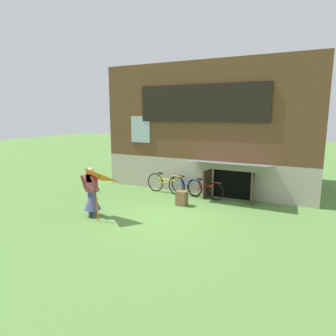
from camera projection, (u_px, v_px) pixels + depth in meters
The scene contains 8 objects.
ground_plane at pixel (165, 217), 9.29m from camera, with size 60.00×60.00×0.00m, color #56843D.
log_house at pixel (219, 127), 13.49m from camera, with size 8.59×5.73×5.14m.
person at pixel (92, 196), 9.26m from camera, with size 0.61×0.52×1.54m.
kite at pixel (85, 183), 8.49m from camera, with size 1.02×1.12×1.50m.
bicycle_red at pixel (205, 189), 11.28m from camera, with size 1.58×0.37×0.73m.
bicycle_blue at pixel (186, 186), 11.75m from camera, with size 1.54×0.59×0.74m.
bicycle_yellow at pixel (166, 184), 11.99m from camera, with size 1.78×0.26×0.81m.
wooden_crate at pixel (182, 198), 10.41m from camera, with size 0.36×0.31×0.52m, color brown.
Camera 1 is at (4.06, -7.88, 3.18)m, focal length 31.95 mm.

